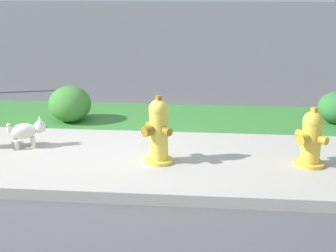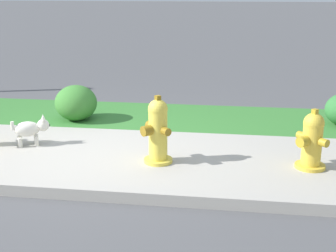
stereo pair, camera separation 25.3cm
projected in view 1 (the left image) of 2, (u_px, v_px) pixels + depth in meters
ground_plane at (82, 157)px, 5.65m from camera, size 120.00×120.00×0.00m
sidewalk_pavement at (82, 156)px, 5.65m from camera, size 18.00×2.15×0.01m
grass_verge at (114, 115)px, 7.45m from camera, size 18.00×1.62×0.01m
street_curb at (50, 192)px, 4.53m from camera, size 18.00×0.16×0.12m
fire_hydrant_at_driveway at (158, 131)px, 5.34m from camera, size 0.36×0.36×0.80m
fire_hydrant_mid_block at (311, 139)px, 5.26m from camera, size 0.36×0.36×0.69m
small_white_dog at (27, 131)px, 5.89m from camera, size 0.44×0.32×0.40m
shrub_bush_near_lamp at (70, 104)px, 7.06m from camera, size 0.64×0.64×0.54m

